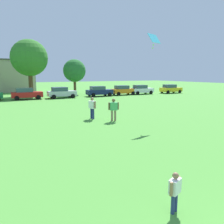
{
  "coord_description": "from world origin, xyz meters",
  "views": [
    {
      "loc": [
        -4.54,
        -0.39,
        3.62
      ],
      "look_at": [
        1.26,
        11.37,
        1.41
      ],
      "focal_mm": 35.88,
      "sensor_mm": 36.0,
      "label": 1
    }
  ],
  "objects": [
    {
      "name": "bystander_near_trees",
      "position": [
        2.01,
        16.55,
        1.05
      ],
      "size": [
        0.48,
        0.81,
        1.77
      ],
      "rotation": [
        0.0,
        0.0,
        1.87
      ],
      "color": "navy",
      "rests_on": "ground"
    },
    {
      "name": "adult_bystander",
      "position": [
        3.19,
        15.0,
        1.05
      ],
      "size": [
        0.82,
        0.46,
        1.77
      ],
      "rotation": [
        0.0,
        0.0,
        6.03
      ],
      "color": "#8C7259",
      "rests_on": "ground"
    },
    {
      "name": "parked_car_silver_2",
      "position": [
        3.73,
        34.1,
        0.86
      ],
      "size": [
        4.3,
        2.02,
        1.68
      ],
      "color": "silver",
      "rests_on": "ground"
    },
    {
      "name": "parked_car_navy_3",
      "position": [
        10.06,
        34.12,
        0.86
      ],
      "size": [
        4.3,
        2.02,
        1.68
      ],
      "color": "#141E4C",
      "rests_on": "ground"
    },
    {
      "name": "parked_car_red_1",
      "position": [
        -1.33,
        34.41,
        0.86
      ],
      "size": [
        4.3,
        2.02,
        1.68
      ],
      "color": "red",
      "rests_on": "ground"
    },
    {
      "name": "parked_car_orange_4",
      "position": [
        14.87,
        34.52,
        0.86
      ],
      "size": [
        4.3,
        2.02,
        1.68
      ],
      "color": "orange",
      "rests_on": "ground"
    },
    {
      "name": "tree_right",
      "position": [
        -0.06,
        39.5,
        6.27
      ],
      "size": [
        5.96,
        5.96,
        9.29
      ],
      "color": "brown",
      "rests_on": "ground"
    },
    {
      "name": "child_kite_flyer",
      "position": [
        -0.66,
        3.75,
        0.67
      ],
      "size": [
        0.5,
        0.33,
        1.12
      ],
      "rotation": [
        0.0,
        0.0,
        0.41
      ],
      "color": "navy",
      "rests_on": "ground"
    },
    {
      "name": "parked_car_white_5",
      "position": [
        18.7,
        34.45,
        0.86
      ],
      "size": [
        4.3,
        2.02,
        1.68
      ],
      "color": "white",
      "rests_on": "ground"
    },
    {
      "name": "house_left",
      "position": [
        -3.72,
        51.66,
        2.88
      ],
      "size": [
        11.91,
        6.27,
        5.74
      ],
      "color": "#9999A3",
      "rests_on": "ground"
    },
    {
      "name": "tree_far_right",
      "position": [
        7.51,
        39.36,
        4.26
      ],
      "size": [
        4.05,
        4.05,
        6.31
      ],
      "color": "brown",
      "rests_on": "ground"
    },
    {
      "name": "kite",
      "position": [
        5.96,
        13.8,
        6.21
      ],
      "size": [
        1.22,
        0.85,
        1.09
      ],
      "color": "#3FBFE5"
    },
    {
      "name": "ground_plane",
      "position": [
        0.0,
        30.0,
        0.0
      ],
      "size": [
        160.0,
        160.0,
        0.0
      ],
      "primitive_type": "plane",
      "color": "#4C9338"
    },
    {
      "name": "house_right",
      "position": [
        -2.7,
        51.66,
        3.33
      ],
      "size": [
        9.38,
        7.19,
        6.63
      ],
      "color": "tan",
      "rests_on": "ground"
    },
    {
      "name": "parked_car_yellow_6",
      "position": [
        25.09,
        33.8,
        0.86
      ],
      "size": [
        4.3,
        2.02,
        1.68
      ],
      "color": "yellow",
      "rests_on": "ground"
    }
  ]
}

